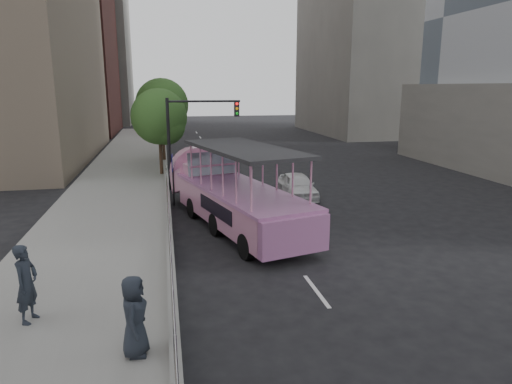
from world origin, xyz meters
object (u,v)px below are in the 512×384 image
(pedestrian_far, at_px, (134,316))
(street_tree_near, at_px, (161,119))
(car, at_px, (298,186))
(street_tree_far, at_px, (163,107))
(duck_boat, at_px, (230,195))
(traffic_signal, at_px, (190,128))
(pedestrian_near, at_px, (26,284))
(parking_sign, at_px, (173,173))

(pedestrian_far, relative_size, street_tree_near, 0.31)
(car, bearing_deg, street_tree_far, 119.63)
(duck_boat, height_order, traffic_signal, traffic_signal)
(pedestrian_near, bearing_deg, car, -24.39)
(street_tree_near, bearing_deg, traffic_signal, -65.02)
(street_tree_far, bearing_deg, pedestrian_far, -91.75)
(pedestrian_near, bearing_deg, pedestrian_far, -110.96)
(pedestrian_near, bearing_deg, street_tree_far, 8.35)
(pedestrian_far, height_order, traffic_signal, traffic_signal)
(car, bearing_deg, traffic_signal, 149.62)
(duck_boat, relative_size, car, 2.80)
(pedestrian_far, distance_m, parking_sign, 13.60)
(parking_sign, relative_size, street_tree_far, 0.40)
(street_tree_far, bearing_deg, street_tree_near, -91.91)
(duck_boat, xyz_separation_m, street_tree_far, (-2.61, 16.84, 3.01))
(parking_sign, height_order, street_tree_far, street_tree_far)
(parking_sign, xyz_separation_m, street_tree_far, (-0.30, 13.14, 2.67))
(traffic_signal, height_order, street_tree_far, street_tree_far)
(pedestrian_far, xyz_separation_m, traffic_signal, (2.21, 17.26, 2.32))
(street_tree_near, bearing_deg, pedestrian_near, -99.66)
(parking_sign, bearing_deg, street_tree_far, 91.31)
(pedestrian_near, relative_size, street_tree_far, 0.30)
(pedestrian_far, distance_m, traffic_signal, 17.55)
(car, height_order, street_tree_near, street_tree_near)
(duck_boat, bearing_deg, pedestrian_far, -109.19)
(traffic_signal, bearing_deg, pedestrian_near, -107.37)
(duck_boat, distance_m, car, 5.85)
(pedestrian_far, relative_size, street_tree_far, 0.27)
(street_tree_near, height_order, street_tree_far, street_tree_far)
(pedestrian_near, distance_m, street_tree_near, 19.18)
(street_tree_near, bearing_deg, street_tree_far, 88.09)
(pedestrian_near, distance_m, parking_sign, 12.18)
(pedestrian_far, bearing_deg, traffic_signal, -1.30)
(car, xyz_separation_m, pedestrian_near, (-10.20, -11.92, 0.60))
(traffic_signal, bearing_deg, parking_sign, -106.47)
(parking_sign, distance_m, street_tree_far, 13.41)
(car, height_order, parking_sign, parking_sign)
(car, xyz_separation_m, traffic_signal, (-5.41, 3.38, 2.84))
(car, height_order, pedestrian_far, pedestrian_far)
(street_tree_near, bearing_deg, parking_sign, -85.99)
(car, relative_size, traffic_signal, 0.74)
(car, relative_size, pedestrian_far, 2.21)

